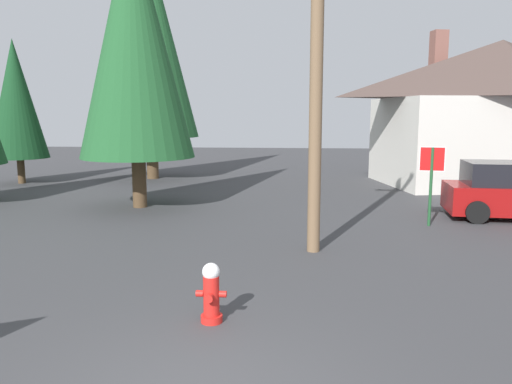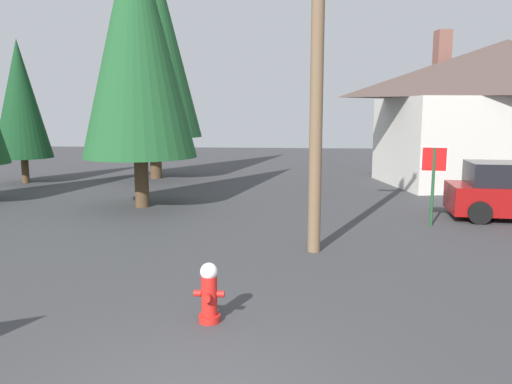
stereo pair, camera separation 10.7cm
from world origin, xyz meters
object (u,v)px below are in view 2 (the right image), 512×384
Objects in this scene: pine_tree_mid_left at (20,99)px; fire_hydrant at (209,293)px; house at (502,110)px; pine_tree_tall_left at (137,39)px; stop_sign_far at (434,171)px; utility_pole at (317,69)px; pine_tree_short_left at (152,38)px.

fire_hydrant is at bearing -52.28° from pine_tree_mid_left.
house reaches higher than fire_hydrant.
pine_tree_mid_left is at bearing 143.62° from pine_tree_tall_left.
pine_tree_tall_left reaches higher than stop_sign_far.
utility_pole is 14.31m from pine_tree_short_left.
pine_tree_tall_left is at bearing 113.67° from fire_hydrant.
fire_hydrant is at bearing -111.78° from utility_pole.
utility_pole is at bearing 68.22° from fire_hydrant.
pine_tree_short_left reaches higher than stop_sign_far.
utility_pole is at bearing -138.67° from stop_sign_far.
stop_sign_far is 10.18m from house.
pine_tree_tall_left reaches higher than fire_hydrant.
pine_tree_short_left is (-7.19, 12.13, 2.43)m from utility_pole.
fire_hydrant is 0.10× the size of pine_tree_tall_left.
fire_hydrant is 0.12× the size of utility_pole.
pine_tree_tall_left reaches higher than utility_pole.
pine_tree_tall_left is (-3.91, 8.93, 4.90)m from fire_hydrant.
pine_tree_tall_left is at bearing -36.38° from pine_tree_mid_left.
pine_tree_short_left reaches higher than pine_tree_mid_left.
pine_tree_short_left is (-1.67, 7.22, 1.06)m from pine_tree_tall_left.
utility_pole is 7.51m from pine_tree_tall_left.
pine_tree_short_left is at bearing 177.99° from house.
utility_pole is at bearing -59.37° from pine_tree_short_left.
pine_tree_mid_left is 0.57× the size of pine_tree_short_left.
pine_tree_tall_left is at bearing 138.31° from utility_pole.
pine_tree_short_left reaches higher than fire_hydrant.
stop_sign_far reaches higher than fire_hydrant.
pine_tree_mid_left is at bearing -158.30° from pine_tree_short_left.
pine_tree_tall_left reaches higher than pine_tree_mid_left.
stop_sign_far is at bearing -41.77° from pine_tree_short_left.
stop_sign_far is 9.76m from pine_tree_tall_left.
house is 1.79× the size of pine_tree_mid_left.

